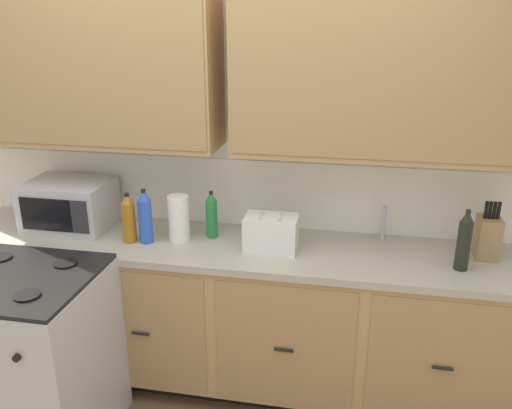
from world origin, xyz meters
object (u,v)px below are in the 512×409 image
object	(u,v)px
toaster	(271,233)
bottle_blue	(145,217)
microwave	(69,204)
bottle_green	(212,215)
paper_towel_roll	(179,218)
knife_block	(488,237)
bottle_dark	(464,241)
bottle_amber	(129,218)
stove_range	(27,360)

from	to	relation	value
toaster	bottle_blue	xyz separation A→B (m)	(-0.69, -0.03, 0.05)
microwave	bottle_green	xyz separation A→B (m)	(0.86, 0.01, -0.01)
paper_towel_roll	bottle_green	world-z (taller)	bottle_green
knife_block	paper_towel_roll	xyz separation A→B (m)	(-1.63, -0.09, 0.01)
toaster	bottle_dark	world-z (taller)	bottle_dark
microwave	bottle_blue	bearing A→B (deg)	-13.92
toaster	bottle_amber	xyz separation A→B (m)	(-0.79, -0.04, 0.04)
knife_block	toaster	bearing A→B (deg)	-173.99
bottle_amber	bottle_blue	distance (m)	0.09
microwave	knife_block	distance (m)	2.33
paper_towel_roll	bottle_amber	distance (m)	0.27
bottle_amber	bottle_green	bearing A→B (deg)	19.83
knife_block	bottle_amber	xyz separation A→B (m)	(-1.90, -0.16, 0.02)
microwave	toaster	bearing A→B (deg)	-4.68
knife_block	bottle_dark	xyz separation A→B (m)	(-0.15, -0.17, 0.04)
microwave	bottle_dark	size ratio (longest dim) A/B	1.53
stove_range	bottle_amber	size ratio (longest dim) A/B	3.35
paper_towel_roll	microwave	bearing A→B (deg)	174.36
toaster	bottle_green	distance (m)	0.38
toaster	bottle_blue	bearing A→B (deg)	-177.46
stove_range	toaster	xyz separation A→B (m)	(1.14, 0.59, 0.53)
bottle_blue	knife_block	bearing A→B (deg)	4.68
stove_range	bottle_green	size ratio (longest dim) A/B	3.50
bottle_green	bottle_blue	distance (m)	0.37
paper_towel_roll	bottle_amber	size ratio (longest dim) A/B	0.92
bottle_amber	bottle_dark	bearing A→B (deg)	-0.28
stove_range	bottle_blue	world-z (taller)	bottle_blue
bottle_green	bottle_amber	bearing A→B (deg)	-160.17
bottle_dark	toaster	bearing A→B (deg)	176.97
bottle_amber	bottle_blue	xyz separation A→B (m)	(0.09, 0.01, 0.01)
microwave	bottle_green	distance (m)	0.86
paper_towel_roll	bottle_blue	size ratio (longest dim) A/B	0.84
stove_range	bottle_dark	bearing A→B (deg)	14.49
paper_towel_roll	bottle_blue	distance (m)	0.18
stove_range	bottle_amber	world-z (taller)	bottle_amber
stove_range	toaster	world-z (taller)	toaster
knife_block	paper_towel_roll	bearing A→B (deg)	-176.99
toaster	knife_block	world-z (taller)	knife_block
paper_towel_roll	bottle_dark	world-z (taller)	bottle_dark
paper_towel_roll	bottle_blue	bearing A→B (deg)	-160.19
toaster	knife_block	size ratio (longest dim) A/B	0.90
microwave	toaster	distance (m)	1.23
toaster	bottle_amber	distance (m)	0.79
toaster	bottle_amber	world-z (taller)	bottle_amber
bottle_green	paper_towel_roll	bearing A→B (deg)	-153.74
bottle_blue	microwave	bearing A→B (deg)	166.08
paper_towel_roll	bottle_dark	xyz separation A→B (m)	(1.49, -0.08, 0.02)
toaster	bottle_blue	world-z (taller)	bottle_blue
bottle_blue	toaster	bearing A→B (deg)	2.54
stove_range	microwave	xyz separation A→B (m)	(-0.09, 0.69, 0.58)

